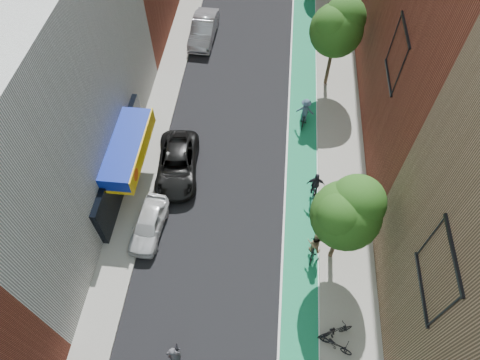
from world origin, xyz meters
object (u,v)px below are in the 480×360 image
(parked_car_white, at_px, (149,224))
(parked_car_silver, at_px, (204,29))
(cyclist_lane_mid, at_px, (315,189))
(cyclist_lane_near, at_px, (314,246))
(parked_car_black, at_px, (177,164))
(cyclist_lead, at_px, (175,359))
(cyclist_lane_far, at_px, (305,113))

(parked_car_white, height_order, parked_car_silver, parked_car_silver)
(parked_car_silver, bearing_deg, cyclist_lane_mid, -56.86)
(parked_car_silver, relative_size, cyclist_lane_near, 2.48)
(parked_car_black, xyz_separation_m, cyclist_lead, (1.96, -11.23, -0.02))
(parked_car_black, xyz_separation_m, cyclist_lane_mid, (8.44, -1.08, 0.09))
(parked_car_white, distance_m, cyclist_lane_near, 9.23)
(cyclist_lane_mid, bearing_deg, cyclist_lane_near, 90.79)
(cyclist_lead, height_order, cyclist_lane_far, cyclist_lane_far)
(cyclist_lane_far, bearing_deg, parked_car_white, 56.37)
(parked_car_silver, height_order, cyclist_lane_mid, cyclist_lane_mid)
(parked_car_silver, relative_size, cyclist_lead, 2.42)
(parked_car_white, xyz_separation_m, cyclist_lane_far, (8.63, 9.19, 0.34))
(cyclist_lane_far, bearing_deg, parked_car_silver, -37.59)
(parked_car_white, bearing_deg, parked_car_black, 83.14)
(cyclist_lead, bearing_deg, cyclist_lane_mid, -131.96)
(parked_car_silver, xyz_separation_m, cyclist_lane_mid, (8.79, -14.74, -0.01))
(cyclist_lead, distance_m, cyclist_lane_mid, 12.05)
(parked_car_white, relative_size, parked_car_black, 0.73)
(parked_car_black, relative_size, cyclist_lane_mid, 2.50)
(parked_car_silver, distance_m, cyclist_lane_mid, 17.16)
(cyclist_lane_mid, distance_m, cyclist_lane_far, 6.00)
(parked_car_silver, bearing_deg, cyclist_lane_far, -44.84)
(parked_car_silver, height_order, cyclist_lead, cyclist_lead)
(cyclist_lane_mid, xyz_separation_m, cyclist_lane_far, (-0.65, 5.96, 0.18))
(parked_car_black, relative_size, cyclist_lane_near, 2.60)
(parked_car_black, bearing_deg, parked_car_silver, 85.69)
(parked_car_white, xyz_separation_m, cyclist_lead, (2.80, -6.93, 0.05))
(cyclist_lead, xyz_separation_m, cyclist_lane_far, (5.82, 16.12, 0.29))
(parked_car_white, bearing_deg, parked_car_silver, 92.73)
(parked_car_white, xyz_separation_m, parked_car_silver, (0.49, 17.97, 0.17))
(cyclist_lane_far, bearing_deg, cyclist_lane_mid, 105.82)
(cyclist_lead, height_order, cyclist_lane_mid, cyclist_lane_mid)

